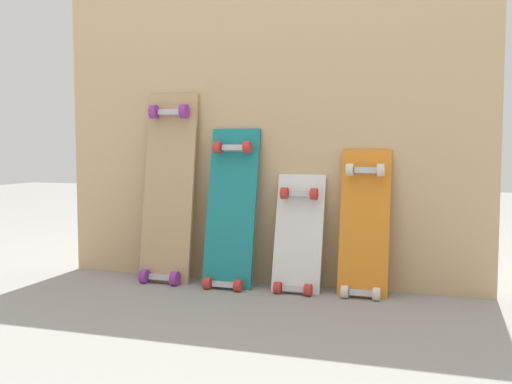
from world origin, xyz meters
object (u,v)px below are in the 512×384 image
skateboard_natural (168,194)px  skateboard_orange (364,231)px  skateboard_teal (230,216)px  skateboard_white (298,241)px

skateboard_natural → skateboard_orange: bearing=0.2°
skateboard_teal → skateboard_orange: 0.57m
skateboard_natural → skateboard_teal: size_ratio=1.21×
skateboard_natural → skateboard_white: bearing=-0.5°
skateboard_natural → skateboard_white: size_ratio=1.62×
skateboard_orange → skateboard_teal: bearing=-178.5°
skateboard_teal → skateboard_white: skateboard_teal is taller
skateboard_teal → skateboard_orange: bearing=1.5°
skateboard_white → skateboard_orange: size_ratio=0.85×
skateboard_teal → skateboard_orange: size_ratio=1.14×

